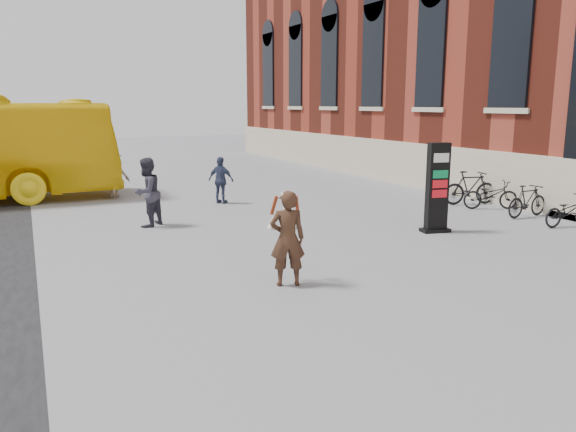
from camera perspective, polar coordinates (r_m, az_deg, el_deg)
name	(u,v)px	position (r m, az deg, el deg)	size (l,w,h in m)	color
ground	(302,270)	(11.65, 1.48, -5.47)	(100.00, 100.00, 0.00)	#9E9EA3
info_pylon	(437,188)	(15.33, 14.92, 2.77)	(0.82, 0.51, 2.38)	black
woman	(287,237)	(10.44, -0.07, -2.17)	(0.81, 0.77, 1.81)	#322114
pedestrian_a	(147,192)	(16.02, -14.14, 2.34)	(0.93, 0.73, 1.92)	#33313D
pedestrian_b	(114,174)	(21.56, -17.31, 4.13)	(1.11, 0.64, 1.72)	gray
pedestrian_c	(221,180)	(19.37, -6.82, 3.63)	(0.94, 0.39, 1.61)	#323C5A
bike_4	(569,211)	(17.48, 26.62, 0.47)	(0.58, 1.68, 0.88)	black
bike_5	(527,201)	(18.38, 23.15, 1.42)	(0.47, 1.65, 0.99)	black
bike_6	(491,195)	(19.39, 19.89, 2.04)	(0.62, 1.77, 0.93)	black
bike_7	(470,188)	(20.04, 18.03, 2.75)	(0.54, 1.91, 1.15)	black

